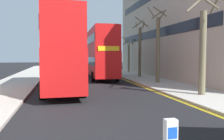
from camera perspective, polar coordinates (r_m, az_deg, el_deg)
name	(u,v)px	position (r m, az deg, el deg)	size (l,w,h in m)	color
sidewalk_right	(168,86)	(20.36, 13.59, -3.76)	(4.00, 80.00, 0.14)	#ADA89E
sidewalk_left	(4,91)	(18.75, -25.06, -4.63)	(4.00, 80.00, 0.14)	#ADA89E
kerb_line_outer	(154,91)	(17.70, 10.32, -5.04)	(0.10, 56.00, 0.01)	yellow
kerb_line_inner	(152,91)	(17.64, 9.84, -5.06)	(0.10, 56.00, 0.01)	yellow
double_decker_bus_away	(61,50)	(17.71, -12.57, 4.76)	(3.06, 10.88, 5.64)	red
double_decker_bus_oncoming	(100,52)	(26.67, -2.91, 4.43)	(2.98, 10.86, 5.64)	red
street_tree_near	(203,50)	(15.80, 21.49, 4.70)	(1.93, 1.92, 6.40)	#6B6047
street_tree_mid	(140,49)	(27.48, 6.88, 5.11)	(1.63, 1.70, 6.90)	#6B6047
street_tree_far	(158,47)	(21.97, 11.23, 5.66)	(1.48, 1.59, 7.09)	#6B6047
street_tree_distant	(129,56)	(35.64, 4.12, 3.54)	(1.89, 1.99, 5.30)	#6B6047
townhouse_terrace_right	(191,22)	(31.01, 18.87, 11.26)	(10.08, 28.00, 13.74)	#B2A893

